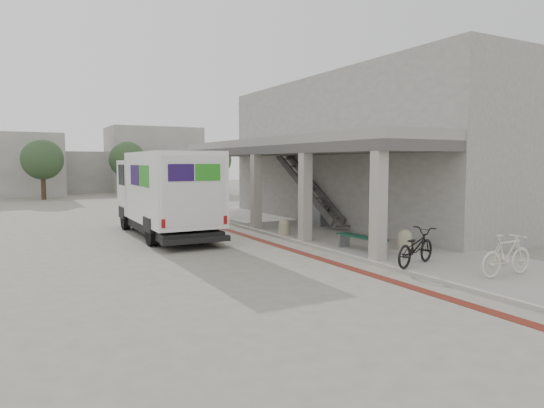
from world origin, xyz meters
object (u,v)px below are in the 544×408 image
bench (361,240)px  utility_cabinet (322,214)px  bicycle_cream (507,255)px  fedex_truck (165,192)px  bicycle_black (415,247)px

bench → utility_cabinet: size_ratio=2.01×
bench → bicycle_cream: size_ratio=1.15×
fedex_truck → bicycle_black: fedex_truck is taller
utility_cabinet → bicycle_cream: size_ratio=0.57×
fedex_truck → bench: bearing=-56.3°
bicycle_cream → bicycle_black: bearing=28.3°
bench → bicycle_black: (-0.10, -2.49, 0.17)m
utility_cabinet → bicycle_black: 8.63m
utility_cabinet → bicycle_black: (-2.50, -8.26, 0.00)m
bicycle_cream → bench: bearing=13.1°
bench → bicycle_cream: (0.96, -4.56, 0.20)m
bicycle_black → bench: bearing=-21.1°
bench → utility_cabinet: utility_cabinet is taller
fedex_truck → bicycle_black: size_ratio=4.04×
bicycle_black → fedex_truck: bearing=6.1°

